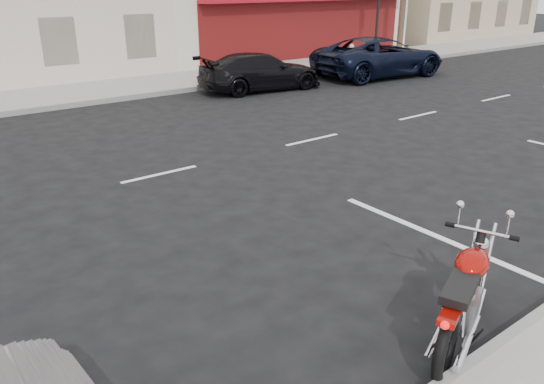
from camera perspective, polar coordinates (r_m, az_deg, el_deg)
The scene contains 6 objects.
ground at distance 11.55m, azimuth -3.08°, elevation 3.96°, with size 120.00×120.00×0.00m, color black.
traffic_light at distance 26.33m, azimuth 11.48°, elevation 19.19°, with size 0.26×0.30×3.80m.
fire_hydrant at distance 25.50m, azimuth 8.54°, elevation 14.72°, with size 0.20×0.20×0.72m.
motorcycle at distance 6.54m, azimuth 21.35°, elevation -7.48°, with size 1.99×0.98×1.05m.
suv_far at distance 21.92m, azimuth 11.50°, elevation 14.05°, with size 2.53×5.50×1.53m, color black.
car_far at distance 18.69m, azimuth -1.24°, elevation 12.82°, with size 1.78×4.38×1.27m, color black.
Camera 1 is at (-6.24, -9.06, 3.50)m, focal length 35.00 mm.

